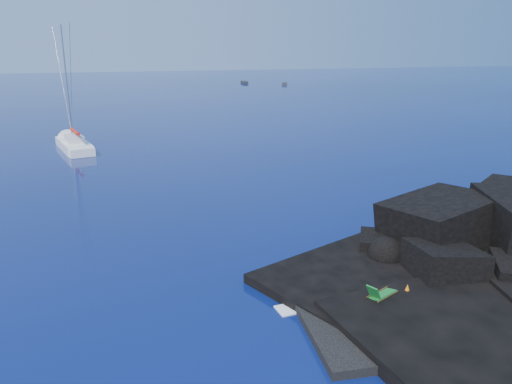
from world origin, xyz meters
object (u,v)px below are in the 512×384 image
marker_cone (407,290)px  distant_boat_a (244,83)px  sailboat (74,149)px  distant_boat_b (285,85)px  sunbather (411,290)px  deck_chair (383,290)px

marker_cone → distant_boat_a: (28.04, 123.64, -0.63)m
sailboat → distant_boat_a: size_ratio=2.76×
distant_boat_a → distant_boat_b: size_ratio=1.05×
sailboat → sunbather: 41.59m
sailboat → distant_boat_b: bearing=43.3°
deck_chair → marker_cone: (1.23, 0.06, -0.23)m
distant_boat_a → marker_cone: bearing=-97.3°
sunbather → sailboat: bearing=83.3°
sunbather → marker_cone: marker_cone is taller
distant_boat_a → distant_boat_b: bearing=-35.7°
marker_cone → distant_boat_b: (37.29, 115.54, -0.63)m
deck_chair → distant_boat_b: 121.85m
sailboat → marker_cone: (14.87, -38.87, 0.63)m
distant_boat_a → sailboat: bearing=-111.4°
distant_boat_a → deck_chair: bearing=-97.9°
deck_chair → distant_boat_a: deck_chair is taller
sunbather → marker_cone: size_ratio=2.95×
marker_cone → distant_boat_b: size_ratio=0.13×
sailboat → marker_cone: sailboat is taller
deck_chair → sailboat: bearing=85.2°
deck_chair → sunbather: 1.59m
sailboat → deck_chair: sailboat is taller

